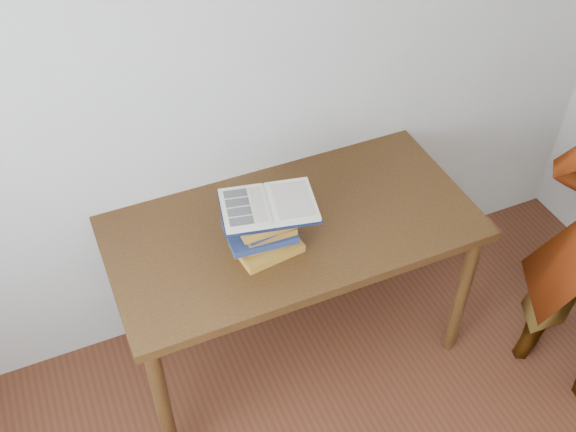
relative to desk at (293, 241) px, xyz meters
name	(u,v)px	position (x,y,z in m)	size (l,w,h in m)	color
room_shell	(566,400)	(-0.08, -1.37, 0.93)	(3.54, 3.54, 2.62)	#B1B0A8
desk	(293,241)	(0.00, 0.00, 0.00)	(1.48, 0.74, 0.79)	#4B2D12
book_stack	(265,231)	(-0.15, -0.07, 0.18)	(0.28, 0.22, 0.18)	#AB6B27
open_book	(269,206)	(-0.12, -0.05, 0.29)	(0.40, 0.31, 0.03)	black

